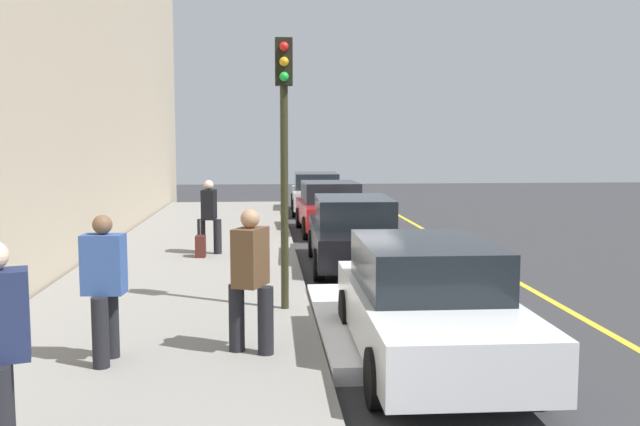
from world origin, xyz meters
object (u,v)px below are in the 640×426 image
object	(u,v)px
parked_car_red	(331,207)
pedestrian_blue_coat	(104,284)
parked_car_white	(427,303)
traffic_light_pole	(284,127)
parked_car_black	(354,232)
pedestrian_black_coat	(209,215)
rolling_suitcase	(201,246)
parked_car_silver	(316,193)
pedestrian_brown_coat	(251,277)

from	to	relation	value
parked_car_red	pedestrian_blue_coat	bearing A→B (deg)	-17.24
parked_car_white	traffic_light_pole	bearing A→B (deg)	-143.72
parked_car_black	pedestrian_blue_coat	world-z (taller)	pedestrian_blue_coat
pedestrian_black_coat	rolling_suitcase	world-z (taller)	pedestrian_black_coat
parked_car_silver	traffic_light_pole	xyz separation A→B (m)	(15.66, -1.67, 2.20)
parked_car_red	pedestrian_black_coat	bearing A→B (deg)	-35.54
parked_car_white	pedestrian_black_coat	distance (m)	8.38
parked_car_black	parked_car_silver	bearing A→B (deg)	179.85
pedestrian_black_coat	pedestrian_brown_coat	distance (m)	7.70
parked_car_white	pedestrian_black_coat	world-z (taller)	pedestrian_black_coat
parked_car_silver	parked_car_white	world-z (taller)	same
parked_car_red	parked_car_white	bearing A→B (deg)	0.15
traffic_light_pole	rolling_suitcase	distance (m)	5.85
parked_car_silver	parked_car_white	size ratio (longest dim) A/B	1.03
pedestrian_black_coat	rolling_suitcase	size ratio (longest dim) A/B	2.02
rolling_suitcase	parked_car_white	bearing A→B (deg)	25.32
parked_car_white	traffic_light_pole	xyz separation A→B (m)	(-2.31, -1.70, 2.20)
parked_car_black	parked_car_white	size ratio (longest dim) A/B	1.03
parked_car_silver	parked_car_red	distance (m)	5.73
parked_car_white	rolling_suitcase	world-z (taller)	parked_car_white
parked_car_silver	rolling_suitcase	bearing A→B (deg)	-17.68
parked_car_white	pedestrian_blue_coat	xyz separation A→B (m)	(0.16, -3.88, 0.33)
traffic_light_pole	rolling_suitcase	size ratio (longest dim) A/B	4.92
rolling_suitcase	parked_car_red	bearing A→B (deg)	145.57
pedestrian_black_coat	pedestrian_brown_coat	size ratio (longest dim) A/B	0.95
pedestrian_black_coat	pedestrian_brown_coat	xyz separation A→B (m)	(7.62, 1.09, 0.05)
parked_car_silver	rolling_suitcase	size ratio (longest dim) A/B	5.51
parked_car_white	pedestrian_blue_coat	distance (m)	3.90
pedestrian_blue_coat	traffic_light_pole	bearing A→B (deg)	138.55
parked_car_red	rolling_suitcase	world-z (taller)	parked_car_red
pedestrian_brown_coat	rolling_suitcase	size ratio (longest dim) A/B	2.12
parked_car_red	pedestrian_blue_coat	xyz separation A→B (m)	(12.41, -3.85, 0.33)
parked_car_black	pedestrian_black_coat	size ratio (longest dim) A/B	2.72
parked_car_black	pedestrian_blue_coat	size ratio (longest dim) A/B	2.64
pedestrian_blue_coat	rolling_suitcase	bearing A→B (deg)	176.61
parked_car_silver	pedestrian_black_coat	distance (m)	10.77
parked_car_red	pedestrian_brown_coat	bearing A→B (deg)	-10.03
parked_car_red	pedestrian_brown_coat	size ratio (longest dim) A/B	2.34
parked_car_white	pedestrian_brown_coat	xyz separation A→B (m)	(-0.09, -2.18, 0.34)
pedestrian_blue_coat	pedestrian_brown_coat	xyz separation A→B (m)	(-0.25, 1.70, 0.02)
parked_car_silver	pedestrian_blue_coat	size ratio (longest dim) A/B	2.64
pedestrian_black_coat	parked_car_red	bearing A→B (deg)	144.46
parked_car_black	traffic_light_pole	bearing A→B (deg)	-20.91
parked_car_silver	pedestrian_black_coat	bearing A→B (deg)	-17.54
pedestrian_black_coat	traffic_light_pole	world-z (taller)	traffic_light_pole
parked_car_black	parked_car_white	world-z (taller)	same
parked_car_red	pedestrian_black_coat	xyz separation A→B (m)	(4.54, -3.24, 0.30)
rolling_suitcase	pedestrian_blue_coat	bearing A→B (deg)	-3.39
pedestrian_blue_coat	traffic_light_pole	size ratio (longest dim) A/B	0.42
rolling_suitcase	traffic_light_pole	bearing A→B (deg)	19.37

